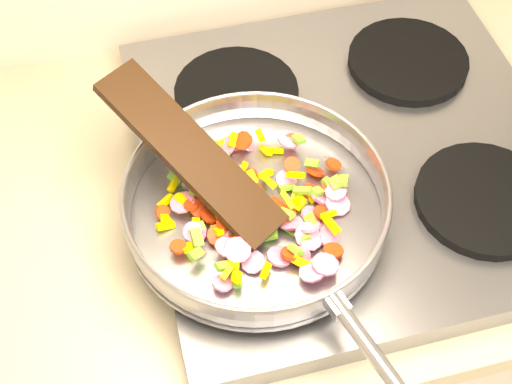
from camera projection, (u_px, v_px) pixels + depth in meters
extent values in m
cube|color=#939399|center=(351.00, 155.00, 1.05)|extent=(0.60, 0.60, 0.04)
cylinder|color=black|center=(287.00, 243.00, 0.93)|extent=(0.19, 0.19, 0.02)
cylinder|color=black|center=(485.00, 199.00, 0.97)|extent=(0.19, 0.19, 0.02)
cylinder|color=black|center=(236.00, 93.00, 1.09)|extent=(0.19, 0.19, 0.02)
cylinder|color=black|center=(408.00, 61.00, 1.13)|extent=(0.19, 0.19, 0.02)
cylinder|color=#9E9EA5|center=(256.00, 212.00, 0.94)|extent=(0.34, 0.34, 0.01)
torus|color=#9E9EA5|center=(256.00, 200.00, 0.92)|extent=(0.38, 0.38, 0.05)
torus|color=#9E9EA5|center=(256.00, 190.00, 0.90)|extent=(0.35, 0.35, 0.01)
cylinder|color=#9E9EA5|center=(381.00, 364.00, 0.77)|extent=(0.07, 0.19, 0.02)
cube|color=#9E9EA5|center=(336.00, 304.00, 0.82)|extent=(0.03, 0.03, 0.02)
cylinder|color=red|center=(330.00, 259.00, 0.89)|extent=(0.02, 0.03, 0.02)
cylinder|color=red|center=(333.00, 251.00, 0.89)|extent=(0.04, 0.04, 0.01)
cube|color=#FAD800|center=(174.00, 183.00, 0.95)|extent=(0.02, 0.03, 0.01)
cylinder|color=#DF156E|center=(196.00, 234.00, 0.91)|extent=(0.04, 0.04, 0.01)
cylinder|color=#DF156E|center=(226.00, 247.00, 0.88)|extent=(0.04, 0.04, 0.01)
cylinder|color=#DF156E|center=(222.00, 283.00, 0.86)|extent=(0.03, 0.03, 0.01)
cube|color=#6AAF29|center=(232.00, 172.00, 0.95)|extent=(0.02, 0.02, 0.01)
cube|color=#6AAF29|center=(226.00, 236.00, 0.91)|extent=(0.02, 0.01, 0.01)
cube|color=#FAD800|center=(296.00, 175.00, 0.94)|extent=(0.02, 0.02, 0.02)
cube|color=#FAD800|center=(204.00, 145.00, 0.97)|extent=(0.02, 0.02, 0.02)
cylinder|color=#DF156E|center=(310.00, 239.00, 0.89)|extent=(0.04, 0.04, 0.02)
cylinder|color=red|center=(315.00, 171.00, 0.97)|extent=(0.03, 0.03, 0.02)
cylinder|color=red|center=(208.00, 172.00, 0.96)|extent=(0.03, 0.04, 0.03)
cube|color=#6AAF29|center=(197.00, 228.00, 0.91)|extent=(0.02, 0.02, 0.01)
cube|color=#6AAF29|center=(286.00, 214.00, 0.92)|extent=(0.02, 0.03, 0.02)
cylinder|color=red|center=(250.00, 176.00, 0.97)|extent=(0.02, 0.02, 0.01)
cube|color=#6AAF29|center=(329.00, 184.00, 0.95)|extent=(0.02, 0.02, 0.01)
cube|color=#FAD800|center=(253.00, 178.00, 0.96)|extent=(0.01, 0.02, 0.01)
cylinder|color=red|center=(178.00, 247.00, 0.89)|extent=(0.02, 0.02, 0.01)
cube|color=#FAD800|center=(166.00, 201.00, 0.94)|extent=(0.03, 0.02, 0.01)
cube|color=#FAD800|center=(225.00, 141.00, 0.99)|extent=(0.03, 0.02, 0.01)
cylinder|color=red|center=(279.00, 219.00, 0.92)|extent=(0.04, 0.03, 0.02)
cylinder|color=red|center=(322.00, 212.00, 0.93)|extent=(0.03, 0.03, 0.01)
cube|color=#6AAF29|center=(302.00, 190.00, 0.93)|extent=(0.03, 0.02, 0.01)
cube|color=#6AAF29|center=(197.00, 238.00, 0.89)|extent=(0.02, 0.03, 0.02)
cylinder|color=#DF156E|center=(336.00, 192.00, 0.94)|extent=(0.04, 0.04, 0.01)
cube|color=#6AAF29|center=(240.00, 172.00, 0.96)|extent=(0.02, 0.02, 0.01)
cube|color=#FAD800|center=(165.00, 226.00, 0.92)|extent=(0.03, 0.02, 0.02)
cube|color=#FAD800|center=(269.00, 181.00, 0.94)|extent=(0.02, 0.03, 0.02)
cylinder|color=#DF156E|center=(310.00, 227.00, 0.90)|extent=(0.03, 0.03, 0.02)
cube|color=#FAD800|center=(266.00, 174.00, 0.96)|extent=(0.02, 0.02, 0.02)
cube|color=#6AAF29|center=(242.00, 197.00, 0.94)|extent=(0.02, 0.02, 0.01)
cube|color=#FAD800|center=(189.00, 198.00, 0.94)|extent=(0.02, 0.01, 0.02)
cube|color=#FAD800|center=(189.00, 247.00, 0.89)|extent=(0.02, 0.02, 0.02)
cube|color=#6AAF29|center=(336.00, 182.00, 0.94)|extent=(0.02, 0.02, 0.01)
cube|color=#6AAF29|center=(343.00, 181.00, 0.94)|extent=(0.02, 0.03, 0.01)
cube|color=#FAD800|center=(182.00, 200.00, 0.93)|extent=(0.02, 0.02, 0.01)
cylinder|color=#DF156E|center=(201.00, 153.00, 0.98)|extent=(0.04, 0.03, 0.03)
cylinder|color=#DF156E|center=(312.00, 216.00, 0.93)|extent=(0.04, 0.04, 0.02)
cube|color=#6AAF29|center=(198.00, 193.00, 0.93)|extent=(0.02, 0.02, 0.02)
cylinder|color=red|center=(199.00, 208.00, 0.92)|extent=(0.03, 0.03, 0.02)
cube|color=#6AAF29|center=(259.00, 226.00, 0.92)|extent=(0.02, 0.02, 0.02)
cube|color=#FAD800|center=(312.00, 196.00, 0.95)|extent=(0.02, 0.02, 0.02)
cylinder|color=#DF156E|center=(286.00, 180.00, 0.96)|extent=(0.03, 0.03, 0.01)
cube|color=#6AAF29|center=(237.00, 259.00, 0.89)|extent=(0.02, 0.02, 0.01)
cube|color=#6AAF29|center=(311.00, 221.00, 0.91)|extent=(0.02, 0.02, 0.02)
cube|color=#6AAF29|center=(287.00, 188.00, 0.95)|extent=(0.02, 0.01, 0.01)
cube|color=#6AAF29|center=(265.00, 215.00, 0.91)|extent=(0.02, 0.02, 0.02)
cube|color=#6AAF29|center=(270.00, 235.00, 0.91)|extent=(0.02, 0.02, 0.01)
cube|color=#FAD800|center=(216.00, 147.00, 1.00)|extent=(0.02, 0.02, 0.01)
cube|color=#6AAF29|center=(226.00, 162.00, 0.97)|extent=(0.01, 0.02, 0.02)
cylinder|color=#DF156E|center=(193.00, 231.00, 0.89)|extent=(0.03, 0.03, 0.02)
cube|color=#FAD800|center=(301.00, 262.00, 0.88)|extent=(0.03, 0.02, 0.02)
cube|color=#FAD800|center=(223.00, 218.00, 0.93)|extent=(0.02, 0.03, 0.01)
cylinder|color=#DF156E|center=(329.00, 237.00, 0.91)|extent=(0.04, 0.05, 0.03)
cube|color=#FAD800|center=(230.00, 266.00, 0.87)|extent=(0.02, 0.02, 0.01)
cube|color=#FAD800|center=(296.00, 195.00, 0.95)|extent=(0.02, 0.02, 0.01)
cube|color=#FAD800|center=(165.00, 220.00, 0.92)|extent=(0.02, 0.03, 0.01)
cylinder|color=#DF156E|center=(222.00, 236.00, 0.91)|extent=(0.02, 0.03, 0.03)
cube|color=#FAD800|center=(332.00, 225.00, 0.90)|extent=(0.02, 0.03, 0.01)
cube|color=#6AAF29|center=(317.00, 191.00, 0.94)|extent=(0.02, 0.02, 0.01)
cube|color=#FAD800|center=(228.00, 199.00, 0.93)|extent=(0.02, 0.02, 0.02)
cylinder|color=red|center=(291.00, 254.00, 0.88)|extent=(0.03, 0.03, 0.02)
cube|color=#FAD800|center=(266.00, 150.00, 1.00)|extent=(0.02, 0.02, 0.02)
cube|color=#6AAF29|center=(290.00, 253.00, 0.89)|extent=(0.02, 0.01, 0.02)
cube|color=#6AAF29|center=(196.00, 254.00, 0.87)|extent=(0.02, 0.02, 0.02)
cube|color=#6AAF29|center=(237.00, 280.00, 0.86)|extent=(0.01, 0.02, 0.01)
cylinder|color=#DF156E|center=(325.00, 264.00, 0.87)|extent=(0.03, 0.03, 0.01)
cylinder|color=#DF156E|center=(247.00, 142.00, 1.00)|extent=(0.03, 0.04, 0.02)
cube|color=#FAD800|center=(301.00, 205.00, 0.93)|extent=(0.02, 0.02, 0.01)
cube|color=#FAD800|center=(217.00, 230.00, 0.90)|extent=(0.02, 0.02, 0.02)
cylinder|color=red|center=(292.00, 165.00, 0.96)|extent=(0.03, 0.03, 0.02)
cylinder|color=#DF156E|center=(279.00, 257.00, 0.89)|extent=(0.04, 0.04, 0.01)
cube|color=#FAD800|center=(223.00, 214.00, 0.92)|extent=(0.02, 0.02, 0.01)
cube|color=#6AAF29|center=(193.00, 151.00, 0.98)|extent=(0.02, 0.02, 0.01)
cylinder|color=red|center=(254.00, 192.00, 0.95)|extent=(0.03, 0.03, 0.03)
cylinder|color=red|center=(218.00, 187.00, 0.96)|extent=(0.02, 0.03, 0.02)
cube|color=#6AAF29|center=(303.00, 233.00, 0.90)|extent=(0.02, 0.03, 0.01)
cylinder|color=red|center=(273.00, 203.00, 0.93)|extent=(0.02, 0.02, 0.01)
cylinder|color=red|center=(194.00, 178.00, 0.95)|extent=(0.03, 0.03, 0.02)
cylinder|color=#DF156E|center=(319.00, 196.00, 0.94)|extent=(0.03, 0.04, 0.03)
cylinder|color=red|center=(218.00, 235.00, 0.90)|extent=(0.04, 0.04, 0.02)
cylinder|color=#DF156E|center=(301.00, 256.00, 0.88)|extent=(0.03, 0.02, 0.03)
cylinder|color=red|center=(233.00, 234.00, 0.91)|extent=(0.03, 0.03, 0.02)
cube|color=#6AAF29|center=(211.00, 191.00, 0.94)|extent=(0.02, 0.01, 0.01)
cube|color=#6AAF29|center=(175.00, 178.00, 0.96)|extent=(0.02, 0.02, 0.01)
cylinder|color=#DF156E|center=(253.00, 262.00, 0.88)|extent=(0.04, 0.04, 0.02)
cube|color=#6AAF29|center=(290.00, 229.00, 0.92)|extent=(0.02, 0.02, 0.01)
cube|color=#FAD800|center=(266.00, 271.00, 0.87)|extent=(0.02, 0.03, 0.02)
cube|color=#FAD800|center=(242.00, 170.00, 0.96)|extent=(0.02, 0.03, 0.01)
cube|color=#FAD800|center=(299.00, 200.00, 0.94)|extent=(0.02, 0.02, 0.02)
cylinder|color=red|center=(291.00, 140.00, 0.99)|extent=(0.03, 0.03, 0.02)
cube|color=#FAD800|center=(188.00, 156.00, 0.97)|extent=(0.02, 0.01, 0.01)
cube|color=#FAD800|center=(237.00, 276.00, 0.85)|extent=(0.02, 0.02, 0.02)
cylinder|color=red|center=(281.00, 209.00, 0.93)|extent=(0.03, 0.03, 0.02)
cube|color=#6AAF29|center=(296.00, 250.00, 0.88)|extent=(0.02, 0.02, 0.02)
cylinder|color=#DF156E|center=(338.00, 204.00, 0.94)|extent=(0.05, 0.05, 0.01)
cylinder|color=#DF156E|center=(210.00, 187.00, 0.95)|extent=(0.03, 0.04, 0.03)
cube|color=#6AAF29|center=(222.00, 266.00, 0.86)|extent=(0.02, 0.02, 0.01)
cylinder|color=red|center=(287.00, 215.00, 0.93)|extent=(0.03, 0.03, 0.01)
cube|color=#6AAF29|center=(225.00, 210.00, 0.93)|extent=(0.02, 0.03, 0.01)
cylinder|color=red|center=(308.00, 191.00, 0.95)|extent=(0.03, 0.03, 0.02)
cylinder|color=red|center=(329.00, 187.00, 0.95)|extent=(0.03, 0.03, 0.01)
cylinder|color=red|center=(237.00, 142.00, 1.00)|extent=(0.03, 0.03, 0.02)
cube|color=#FAD800|center=(276.00, 150.00, 0.99)|extent=(0.02, 0.02, 0.01)
cylinder|color=#DF156E|center=(238.00, 250.00, 0.88)|extent=(0.04, 0.04, 0.02)
cube|color=#FAD800|center=(287.00, 200.00, 0.93)|extent=(0.02, 0.03, 0.02)
cylinder|color=#DF156E|center=(289.00, 139.00, 0.99)|extent=(0.04, 0.04, 0.01)
cylinder|color=red|center=(210.00, 215.00, 0.92)|extent=(0.03, 0.03, 0.02)
cylinder|color=red|center=(223.00, 223.00, 0.90)|extent=(0.02, 0.02, 0.02)
cylinder|color=red|center=(191.00, 205.00, 0.92)|extent=(0.02, 0.02, 0.01)
cube|color=#FAD800|center=(227.00, 273.00, 0.86)|extent=(0.02, 0.02, 0.01)
cylinder|color=red|center=(341.00, 180.00, 0.94)|extent=(0.02, 0.02, 0.02)
cube|color=#FAD800|center=(233.00, 140.00, 0.98)|extent=(0.02, 0.02, 0.01)
cylinder|color=#DF156E|center=(225.00, 207.00, 0.92)|extent=(0.04, 0.05, 0.03)
cylinder|color=#DF156E|center=(226.00, 147.00, 0.99)|extent=(0.04, 0.04, 0.03)
cylinder|color=red|center=(264.00, 214.00, 0.93)|extent=(0.03, 0.03, 0.02)
cube|color=#6AAF29|center=(312.00, 163.00, 0.96)|extent=(0.02, 0.02, 0.01)
cube|color=#FAD800|center=(196.00, 226.00, 0.92)|extent=(0.02, 0.02, 0.01)
cube|color=#FAD800|center=(260.00, 135.00, 0.99)|extent=(0.01, 0.02, 0.02)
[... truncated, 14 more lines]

